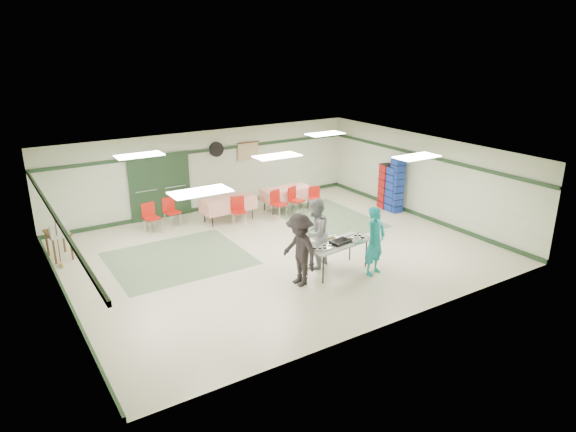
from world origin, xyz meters
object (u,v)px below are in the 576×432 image
volunteer_grey (315,234)px  chair_loose_a (170,209)px  office_printer (59,230)px  serving_table (338,245)px  printer_table (58,236)px  volunteer_teal (375,241)px  volunteer_dark (300,250)px  chair_loose_b (150,215)px  crate_stack_blue_b (397,185)px  chair_d (238,208)px  crate_stack_blue_a (393,189)px  broom (58,241)px  dining_table_a (286,193)px  crate_stack_red (386,186)px  chair_a (295,197)px  dining_table_b (228,204)px  chair_c (315,196)px  chair_b (277,201)px

volunteer_grey → chair_loose_a: volunteer_grey is taller
office_printer → serving_table: bearing=-36.0°
printer_table → volunteer_teal: bearing=-45.6°
volunteer_dark → printer_table: (-4.54, 4.73, -0.25)m
chair_loose_b → volunteer_dark: bearing=-80.8°
volunteer_teal → volunteer_dark: 1.96m
crate_stack_blue_b → chair_d: bearing=162.0°
crate_stack_blue_a → broom: (-10.38, 1.22, -0.08)m
dining_table_a → office_printer: size_ratio=3.96×
crate_stack_red → crate_stack_blue_b: crate_stack_blue_b is taller
chair_a → crate_stack_red: crate_stack_red is taller
dining_table_a → printer_table: dining_table_a is taller
chair_loose_b → dining_table_b: bearing=-16.9°
crate_stack_blue_b → office_printer: bearing=171.5°
chair_loose_b → broom: (-2.76, -1.13, 0.13)m
chair_c → chair_d: chair_d is taller
chair_b → crate_stack_blue_b: bearing=-39.6°
dining_table_a → crate_stack_red: (2.96, -1.70, 0.21)m
chair_d → office_printer: (-5.20, -0.12, 0.35)m
dining_table_b → office_printer: 5.19m
dining_table_a → chair_c: bearing=-35.7°
serving_table → office_printer: office_printer is taller
dining_table_b → chair_loose_b: chair_loose_b is taller
volunteer_grey → printer_table: size_ratio=2.09×
chair_loose_a → crate_stack_red: (6.91, -2.19, 0.21)m
volunteer_grey → chair_b: bearing=-134.7°
printer_table → chair_c: bearing=-8.6°
dining_table_a → chair_d: chair_d is taller
volunteer_grey → chair_d: volunteer_grey is taller
volunteer_dark → chair_c: size_ratio=2.16×
volunteer_grey → dining_table_a: 4.81m
serving_table → crate_stack_blue_a: (4.55, 2.85, 0.06)m
chair_b → crate_stack_blue_a: (3.68, -1.50, 0.21)m
dining_table_b → chair_d: bearing=-85.6°
chair_d → crate_stack_blue_b: (5.10, -1.65, 0.37)m
serving_table → volunteer_dark: bearing=177.3°
volunteer_grey → chair_loose_a: bearing=-94.6°
crate_stack_blue_a → volunteer_teal: bearing=-138.3°
volunteer_grey → chair_loose_b: size_ratio=1.99×
dining_table_a → volunteer_dark: bearing=-118.3°
chair_a → crate_stack_blue_a: 3.36m
volunteer_grey → chair_loose_a: 5.30m
printer_table → chair_loose_b: bearing=5.4°
dining_table_b → printer_table: (-5.14, -0.28, 0.06)m
chair_loose_b → crate_stack_blue_b: crate_stack_blue_b is taller
crate_stack_blue_a → chair_loose_b: bearing=162.8°
chair_c → crate_stack_blue_a: crate_stack_blue_a is taller
volunteer_teal → office_printer: 8.04m
dining_table_b → chair_d: 0.57m
crate_stack_blue_a → dining_table_a: bearing=145.1°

